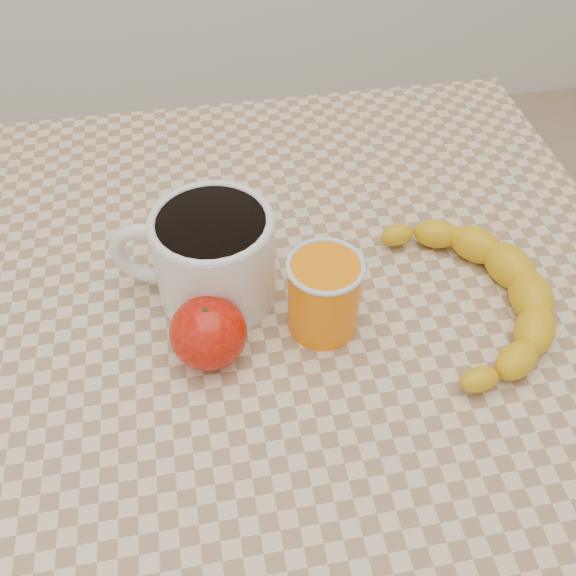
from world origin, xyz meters
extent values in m
plane|color=tan|center=(0.00, 0.00, 0.00)|extent=(3.00, 3.00, 0.00)
cube|color=beige|center=(0.00, 0.00, 0.73)|extent=(0.80, 0.80, 0.04)
cube|color=olive|center=(0.00, 0.00, 0.68)|extent=(0.74, 0.74, 0.06)
cylinder|color=olive|center=(-0.35, 0.35, 0.35)|extent=(0.05, 0.05, 0.71)
cylinder|color=olive|center=(0.35, 0.35, 0.35)|extent=(0.05, 0.05, 0.71)
cylinder|color=white|center=(-0.07, 0.02, 0.80)|extent=(0.15, 0.15, 0.10)
cylinder|color=black|center=(-0.07, 0.02, 0.85)|extent=(0.11, 0.11, 0.01)
torus|color=white|center=(-0.07, 0.02, 0.85)|extent=(0.13, 0.13, 0.01)
torus|color=white|center=(-0.14, 0.04, 0.80)|extent=(0.08, 0.04, 0.08)
cylinder|color=orange|center=(0.03, -0.04, 0.79)|extent=(0.07, 0.07, 0.09)
torus|color=silver|center=(0.03, -0.04, 0.84)|extent=(0.08, 0.08, 0.01)
ellipsoid|color=#920904|center=(-0.09, -0.06, 0.78)|extent=(0.09, 0.09, 0.07)
cylinder|color=#382311|center=(-0.09, -0.06, 0.81)|extent=(0.01, 0.01, 0.01)
camera|label=1|loc=(-0.08, -0.45, 1.27)|focal=40.00mm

